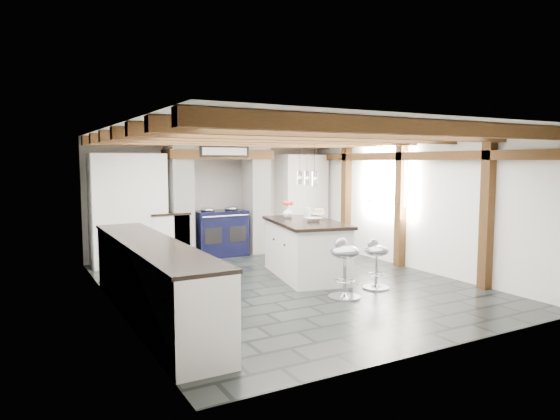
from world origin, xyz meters
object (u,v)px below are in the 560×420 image
range_cooker (220,232)px  bar_stool_far (344,261)px  bar_stool_near (376,258)px  kitchen_island (306,248)px

range_cooker → bar_stool_far: bearing=-85.1°
bar_stool_near → bar_stool_far: (-0.71, -0.19, 0.06)m
kitchen_island → range_cooker: bearing=115.0°
bar_stool_near → kitchen_island: bearing=96.8°
bar_stool_near → bar_stool_far: bar_stool_far is taller
range_cooker → kitchen_island: (0.54, -2.34, 0.00)m
bar_stool_far → kitchen_island: bearing=58.4°
kitchen_island → bar_stool_near: kitchen_island is taller
range_cooker → kitchen_island: kitchen_island is taller
bar_stool_far → bar_stool_near: bearing=-7.6°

